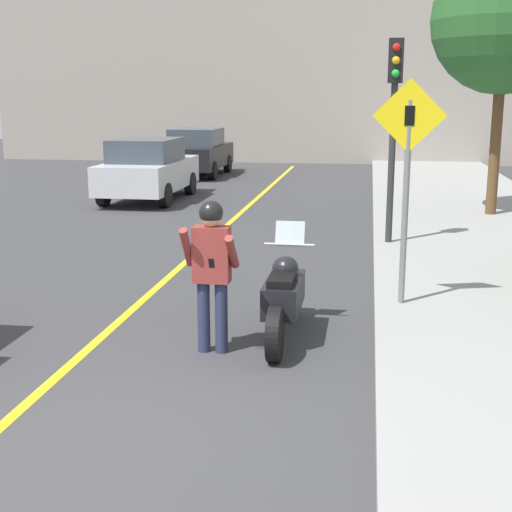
{
  "coord_description": "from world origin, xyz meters",
  "views": [
    {
      "loc": [
        2.47,
        -5.04,
        2.79
      ],
      "look_at": [
        1.17,
        3.14,
        0.93
      ],
      "focal_mm": 50.0,
      "sensor_mm": 36.0,
      "label": 1
    }
  ],
  "objects_px": {
    "motorcycle": "(284,296)",
    "parked_car_silver": "(148,169)",
    "crossing_sign": "(407,171)",
    "traffic_light": "(394,103)",
    "parked_car_black": "(197,152)",
    "person_biker": "(212,261)",
    "street_tree": "(504,21)"
  },
  "relations": [
    {
      "from": "street_tree",
      "to": "parked_car_black",
      "type": "distance_m",
      "value": 12.61
    },
    {
      "from": "parked_car_black",
      "to": "traffic_light",
      "type": "bearing_deg",
      "value": -61.4
    },
    {
      "from": "motorcycle",
      "to": "traffic_light",
      "type": "bearing_deg",
      "value": 75.43
    },
    {
      "from": "crossing_sign",
      "to": "parked_car_silver",
      "type": "relative_size",
      "value": 0.68
    },
    {
      "from": "street_tree",
      "to": "crossing_sign",
      "type": "bearing_deg",
      "value": -106.8
    },
    {
      "from": "motorcycle",
      "to": "person_biker",
      "type": "xyz_separation_m",
      "value": [
        -0.72,
        -0.62,
        0.54
      ]
    },
    {
      "from": "street_tree",
      "to": "parked_car_black",
      "type": "height_order",
      "value": "street_tree"
    },
    {
      "from": "motorcycle",
      "to": "person_biker",
      "type": "relative_size",
      "value": 1.28
    },
    {
      "from": "motorcycle",
      "to": "parked_car_silver",
      "type": "xyz_separation_m",
      "value": [
        -5.01,
        10.76,
        0.36
      ]
    },
    {
      "from": "street_tree",
      "to": "parked_car_black",
      "type": "xyz_separation_m",
      "value": [
        -8.87,
        8.24,
        -3.52
      ]
    },
    {
      "from": "traffic_light",
      "to": "parked_car_silver",
      "type": "height_order",
      "value": "traffic_light"
    },
    {
      "from": "crossing_sign",
      "to": "traffic_light",
      "type": "bearing_deg",
      "value": 91.03
    },
    {
      "from": "motorcycle",
      "to": "parked_car_silver",
      "type": "relative_size",
      "value": 0.52
    },
    {
      "from": "person_biker",
      "to": "crossing_sign",
      "type": "bearing_deg",
      "value": 39.48
    },
    {
      "from": "motorcycle",
      "to": "parked_car_black",
      "type": "relative_size",
      "value": 0.52
    },
    {
      "from": "motorcycle",
      "to": "crossing_sign",
      "type": "xyz_separation_m",
      "value": [
        1.41,
        1.13,
        1.38
      ]
    },
    {
      "from": "traffic_light",
      "to": "parked_car_silver",
      "type": "bearing_deg",
      "value": 138.48
    },
    {
      "from": "street_tree",
      "to": "parked_car_black",
      "type": "bearing_deg",
      "value": 137.12
    },
    {
      "from": "parked_car_silver",
      "to": "parked_car_black",
      "type": "distance_m",
      "value": 6.28
    },
    {
      "from": "person_biker",
      "to": "street_tree",
      "type": "bearing_deg",
      "value": 64.74
    },
    {
      "from": "parked_car_silver",
      "to": "parked_car_black",
      "type": "height_order",
      "value": "same"
    },
    {
      "from": "street_tree",
      "to": "traffic_light",
      "type": "bearing_deg",
      "value": -123.11
    },
    {
      "from": "traffic_light",
      "to": "parked_car_black",
      "type": "height_order",
      "value": "traffic_light"
    },
    {
      "from": "motorcycle",
      "to": "parked_car_black",
      "type": "bearing_deg",
      "value": 106.82
    },
    {
      "from": "motorcycle",
      "to": "parked_car_silver",
      "type": "height_order",
      "value": "parked_car_silver"
    },
    {
      "from": "traffic_light",
      "to": "motorcycle",
      "type": "bearing_deg",
      "value": -104.57
    },
    {
      "from": "street_tree",
      "to": "parked_car_silver",
      "type": "xyz_separation_m",
      "value": [
        -8.74,
        1.96,
        -3.52
      ]
    },
    {
      "from": "motorcycle",
      "to": "crossing_sign",
      "type": "bearing_deg",
      "value": 38.85
    },
    {
      "from": "person_biker",
      "to": "crossing_sign",
      "type": "distance_m",
      "value": 2.88
    },
    {
      "from": "parked_car_silver",
      "to": "person_biker",
      "type": "bearing_deg",
      "value": -69.33
    },
    {
      "from": "crossing_sign",
      "to": "parked_car_black",
      "type": "relative_size",
      "value": 0.68
    },
    {
      "from": "traffic_light",
      "to": "parked_car_black",
      "type": "xyz_separation_m",
      "value": [
        -6.49,
        11.9,
        -1.83
      ]
    }
  ]
}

